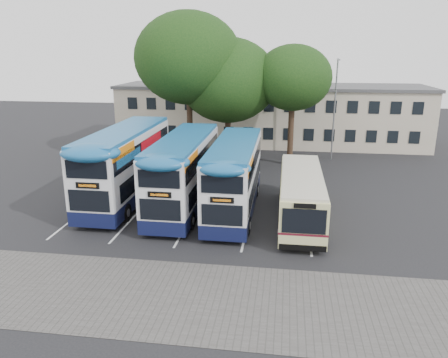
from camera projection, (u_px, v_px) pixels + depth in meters
ground at (247, 248)px, 22.42m from camera, size 120.00×120.00×0.00m
paving_strip at (188, 298)px, 17.94m from camera, size 40.00×6.00×0.01m
bay_lines at (195, 211)px, 27.67m from camera, size 14.12×11.00×0.01m
depot_building at (270, 114)px, 47.12m from camera, size 32.40×8.40×6.20m
lamp_post at (335, 104)px, 39.10m from camera, size 0.25×1.05×9.06m
tree_left at (188, 58)px, 36.94m from camera, size 9.15×9.15×13.00m
tree_mid at (228, 81)px, 38.01m from camera, size 8.61×8.61×10.88m
tree_right at (293, 78)px, 36.61m from camera, size 6.49×6.49×10.29m
bus_dd_left at (126, 161)px, 29.00m from camera, size 2.81×11.60×4.84m
bus_dd_mid at (184, 169)px, 27.69m from camera, size 2.66×10.99×4.58m
bus_dd_right at (235, 174)px, 26.97m from camera, size 2.58×10.63×4.43m
bus_single at (301, 193)px, 25.82m from camera, size 2.48×9.73×2.90m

